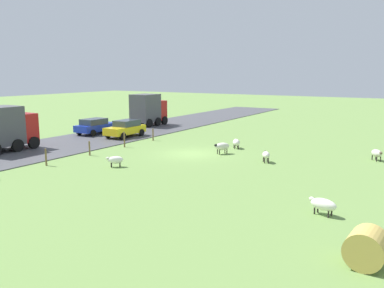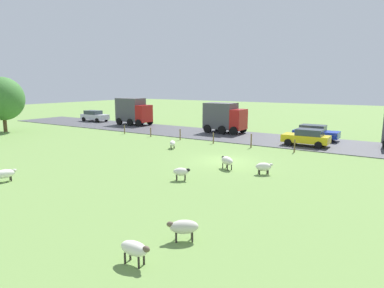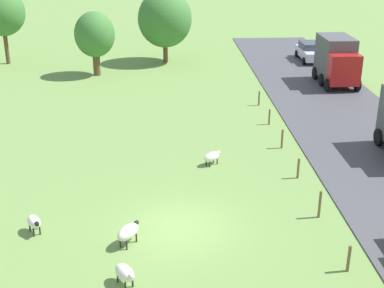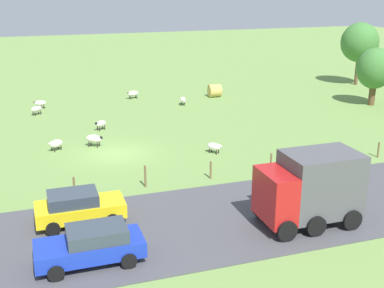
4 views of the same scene
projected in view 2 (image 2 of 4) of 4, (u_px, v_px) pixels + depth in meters
ground_plane at (226, 161)px, 24.87m from camera, size 160.00×160.00×0.00m
road_strip at (276, 140)px, 34.07m from camera, size 8.00×80.00×0.06m
sheep_1 at (172, 143)px, 29.71m from camera, size 1.08×1.01×0.71m
sheep_2 at (184, 227)px, 12.15m from camera, size 1.04×1.15×0.79m
sheep_3 at (227, 161)px, 22.47m from camera, size 1.11×1.28×0.86m
sheep_4 at (4, 174)px, 19.53m from camera, size 1.32×0.79×0.73m
sheep_5 at (135, 249)px, 10.54m from camera, size 0.50×1.14×0.76m
sheep_6 at (181, 172)px, 19.82m from camera, size 0.86×1.03×0.76m
sheep_7 at (264, 167)px, 21.14m from camera, size 0.98×1.11×0.76m
tree_0 at (3, 99)px, 39.51m from camera, size 4.86×4.86×6.49m
fence_post_0 at (295, 146)px, 28.00m from camera, size 0.12×0.12×1.08m
fence_post_1 at (251, 141)px, 30.07m from camera, size 0.12×0.12×1.27m
fence_post_2 at (213, 138)px, 32.16m from camera, size 0.12×0.12×1.06m
fence_post_3 at (180, 135)px, 34.24m from camera, size 0.12×0.12×1.13m
fence_post_4 at (151, 132)px, 36.33m from camera, size 0.12×0.12×1.01m
fence_post_5 at (124, 129)px, 38.40m from camera, size 0.12×0.12×1.03m
truck_0 at (224, 117)px, 38.81m from camera, size 2.71×4.64×3.44m
truck_1 at (133, 111)px, 46.47m from camera, size 2.60×4.89×3.67m
car_0 at (94, 116)px, 51.00m from camera, size 1.98×4.53×1.63m
car_1 at (315, 132)px, 33.79m from camera, size 2.05×4.34×1.53m
car_3 at (307, 137)px, 30.63m from camera, size 2.04×4.12×1.56m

